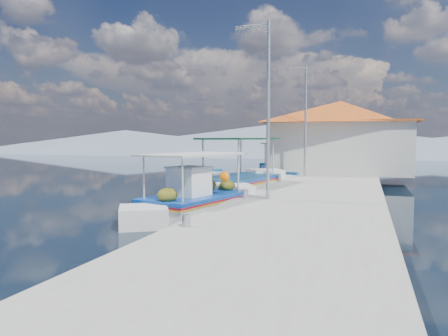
% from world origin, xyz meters
% --- Properties ---
extents(ground, '(160.00, 160.00, 0.00)m').
position_xyz_m(ground, '(0.00, 0.00, 0.00)').
color(ground, black).
rests_on(ground, ground).
extents(quay, '(5.00, 44.00, 0.50)m').
position_xyz_m(quay, '(5.90, 6.00, 0.25)').
color(quay, '#ACA9A1').
rests_on(quay, ground).
extents(bollards, '(0.20, 17.20, 0.30)m').
position_xyz_m(bollards, '(3.80, 5.25, 0.65)').
color(bollards, '#A5A8AD').
rests_on(bollards, quay).
extents(main_caique, '(3.10, 6.75, 2.29)m').
position_xyz_m(main_caique, '(2.22, 1.23, 0.44)').
color(main_caique, silver).
rests_on(main_caique, ground).
extents(caique_green_canopy, '(3.32, 7.55, 2.88)m').
position_xyz_m(caique_green_canopy, '(2.19, 6.72, 0.43)').
color(caique_green_canopy, silver).
rests_on(caique_green_canopy, ground).
extents(caique_blue_hull, '(2.81, 5.88, 1.08)m').
position_xyz_m(caique_blue_hull, '(-0.26, 8.29, 0.29)').
color(caique_blue_hull, '#165187').
rests_on(caique_blue_hull, ground).
extents(caique_far, '(4.00, 6.61, 2.53)m').
position_xyz_m(caique_far, '(2.61, 15.03, 0.47)').
color(caique_far, '#165187').
rests_on(caique_far, ground).
extents(harbor_building, '(10.49, 10.49, 4.40)m').
position_xyz_m(harbor_building, '(6.20, 15.00, 2.78)').
color(harbor_building, silver).
rests_on(harbor_building, quay).
extents(lamp_post_near, '(1.21, 0.14, 6.00)m').
position_xyz_m(lamp_post_near, '(4.51, 2.00, 3.85)').
color(lamp_post_near, '#A5A8AD').
rests_on(lamp_post_near, quay).
extents(lamp_post_far, '(1.21, 0.14, 6.00)m').
position_xyz_m(lamp_post_far, '(4.51, 11.00, 3.85)').
color(lamp_post_far, '#A5A8AD').
rests_on(lamp_post_far, quay).
extents(mountain_ridge, '(171.40, 96.00, 5.50)m').
position_xyz_m(mountain_ridge, '(6.54, 56.00, 2.04)').
color(mountain_ridge, slate).
rests_on(mountain_ridge, ground).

